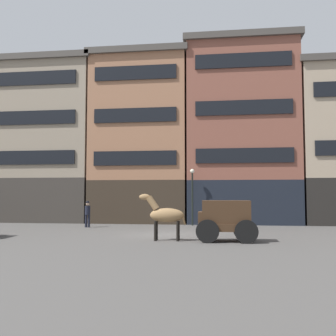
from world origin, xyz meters
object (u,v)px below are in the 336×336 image
at_px(pedestrian_officer, 88,213).
at_px(cargo_wagon, 225,218).
at_px(draft_horse, 165,215).
at_px(streetlamp_curbside, 192,189).

bearing_deg(pedestrian_officer, cargo_wagon, -35.91).
bearing_deg(draft_horse, streetlamp_curbside, 85.22).
xyz_separation_m(cargo_wagon, streetlamp_curbside, (-2.18, 9.18, 1.52)).
bearing_deg(streetlamp_curbside, cargo_wagon, -76.64).
bearing_deg(pedestrian_officer, streetlamp_curbside, 19.37).
xyz_separation_m(cargo_wagon, draft_horse, (-2.95, -0.00, 0.12)).
height_order(draft_horse, streetlamp_curbside, streetlamp_curbside).
bearing_deg(cargo_wagon, streetlamp_curbside, 103.36).
distance_m(draft_horse, streetlamp_curbside, 9.32).
distance_m(cargo_wagon, streetlamp_curbside, 9.56).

